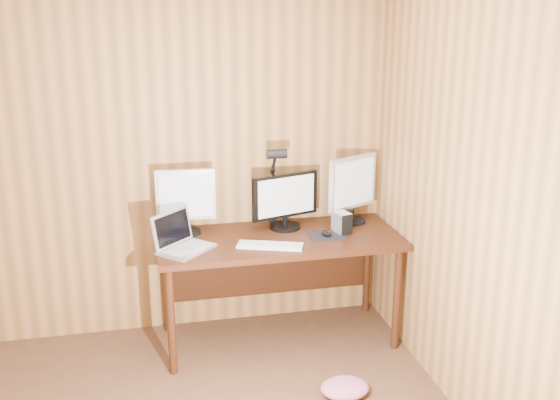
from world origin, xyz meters
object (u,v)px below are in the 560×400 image
object	(u,v)px
laptop	(180,240)
hard_drive	(342,222)
keyboard	(270,245)
phone	(283,246)
speaker	(350,218)
monitor_right	(352,187)
monitor_left	(186,200)
desk_lamp	(275,175)
monitor_center	(285,201)
desk	(276,250)
mouse	(327,233)

from	to	relation	value
laptop	hard_drive	distance (m)	1.09
keyboard	phone	distance (m)	0.08
speaker	monitor_right	bearing A→B (deg)	63.92
monitor_left	hard_drive	xyz separation A→B (m)	(1.02, -0.20, -0.17)
monitor_right	laptop	bearing A→B (deg)	165.00
laptop	desk_lamp	world-z (taller)	desk_lamp
phone	monitor_center	bearing A→B (deg)	56.94
keyboard	phone	world-z (taller)	keyboard
laptop	keyboard	size ratio (longest dim) A/B	0.95
desk	monitor_center	size ratio (longest dim) A/B	3.35
monitor_center	phone	bearing A→B (deg)	-121.62
keyboard	monitor_center	bearing A→B (deg)	82.22
monitor_center	monitor_left	distance (m)	0.67
speaker	desk_lamp	world-z (taller)	desk_lamp
keyboard	hard_drive	size ratio (longest dim) A/B	2.92
desk	monitor_right	xyz separation A→B (m)	(0.57, 0.12, 0.38)
monitor_left	mouse	xyz separation A→B (m)	(0.90, -0.25, -0.22)
monitor_right	hard_drive	distance (m)	0.30
desk	monitor_left	world-z (taller)	monitor_left
desk	speaker	bearing A→B (deg)	2.69
monitor_center	laptop	bearing A→B (deg)	-178.13
desk_lamp	laptop	bearing A→B (deg)	-156.01
mouse	desk_lamp	size ratio (longest dim) A/B	0.18
desk	phone	bearing A→B (deg)	-91.79
monitor_left	speaker	xyz separation A→B (m)	(1.11, -0.10, -0.18)
hard_drive	monitor_left	bearing A→B (deg)	151.76
desk	speaker	world-z (taller)	speaker
hard_drive	speaker	xyz separation A→B (m)	(0.09, 0.10, -0.01)
monitor_center	hard_drive	bearing A→B (deg)	-42.64
monitor_right	keyboard	size ratio (longest dim) A/B	1.09
mouse	desk_lamp	distance (m)	0.53
monitor_right	speaker	distance (m)	0.22
monitor_center	mouse	xyz separation A→B (m)	(0.24, -0.21, -0.18)
phone	keyboard	bearing A→B (deg)	149.10
monitor_center	laptop	xyz separation A→B (m)	(-0.73, -0.25, -0.14)
monitor_right	mouse	xyz separation A→B (m)	(-0.25, -0.24, -0.23)
desk	speaker	size ratio (longest dim) A/B	12.94
monitor_left	laptop	distance (m)	0.34
monitor_center	laptop	world-z (taller)	monitor_center
keyboard	speaker	distance (m)	0.67
hard_drive	desk_lamp	world-z (taller)	desk_lamp
desk	keyboard	world-z (taller)	keyboard
laptop	phone	world-z (taller)	laptop
hard_drive	speaker	world-z (taller)	hard_drive
monitor_center	mouse	bearing A→B (deg)	-59.21
hard_drive	phone	world-z (taller)	hard_drive
monitor_left	monitor_right	bearing A→B (deg)	4.26
mouse	phone	bearing A→B (deg)	-167.34
laptop	keyboard	xyz separation A→B (m)	(0.56, -0.08, -0.05)
monitor_right	speaker	bearing A→B (deg)	-143.82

